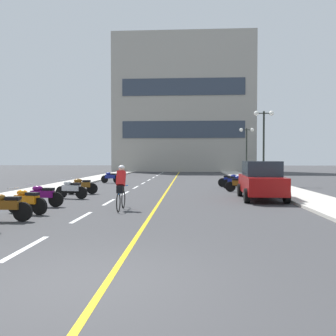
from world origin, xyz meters
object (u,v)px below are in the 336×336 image
motorcycle_9 (110,177)px  cyclist_rider (121,186)px  motorcycle_3 (42,195)px  motorcycle_2 (26,201)px  street_lamp_far (247,141)px  motorcycle_5 (82,186)px  motorcycle_7 (235,181)px  motorcycle_8 (231,180)px  street_lamp_mid (264,131)px  motorcycle_4 (71,189)px  motorcycle_6 (240,184)px  parked_car_near (261,180)px  motorcycle_1 (5,206)px

motorcycle_9 → cyclist_rider: bearing=-75.8°
motorcycle_3 → motorcycle_2: bearing=-83.6°
street_lamp_far → motorcycle_5: bearing=-124.3°
street_lamp_far → motorcycle_7: (-2.86, -13.21, -3.24)m
motorcycle_8 → motorcycle_9: 9.56m
motorcycle_8 → motorcycle_9: bearing=160.2°
street_lamp_mid → motorcycle_7: street_lamp_mid is taller
motorcycle_4 → motorcycle_9: bearing=92.4°
cyclist_rider → motorcycle_5: bearing=120.3°
motorcycle_3 → motorcycle_9: (-0.25, 13.51, 0.00)m
street_lamp_far → motorcycle_7: bearing=-102.2°
street_lamp_mid → motorcycle_6: (-2.51, -5.60, -3.52)m
street_lamp_far → motorcycle_2: 26.69m
motorcycle_2 → motorcycle_3: 1.83m
street_lamp_mid → motorcycle_9: 12.21m
motorcycle_3 → motorcycle_5: 4.98m
street_lamp_far → motorcycle_9: bearing=-144.5°
motorcycle_8 → motorcycle_4: bearing=-139.2°
street_lamp_mid → motorcycle_8: bearing=-140.3°
street_lamp_mid → motorcycle_5: street_lamp_mid is taller
cyclist_rider → motorcycle_2: bearing=-157.8°
street_lamp_mid → street_lamp_far: street_lamp_mid is taller
street_lamp_mid → motorcycle_3: street_lamp_mid is taller
parked_car_near → motorcycle_4: parked_car_near is taller
street_lamp_mid → cyclist_rider: (-8.09, -13.03, -3.10)m
street_lamp_mid → motorcycle_1: bearing=-125.5°
motorcycle_1 → motorcycle_8: size_ratio=1.00×
street_lamp_mid → motorcycle_9: size_ratio=3.23×
street_lamp_far → parked_car_near: street_lamp_far is taller
motorcycle_5 → motorcycle_7: same height
street_lamp_far → cyclist_rider: street_lamp_far is taller
motorcycle_6 → motorcycle_7: (-0.02, 1.96, 0.00)m
street_lamp_mid → motorcycle_4: bearing=-139.5°
street_lamp_far → motorcycle_7: 13.90m
motorcycle_1 → motorcycle_5: 8.21m
street_lamp_mid → motorcycle_6: 7.08m
motorcycle_4 → motorcycle_8: (8.55, 7.38, 0.00)m
motorcycle_5 → motorcycle_8: bearing=31.4°
street_lamp_far → motorcycle_1: size_ratio=2.87×
street_lamp_far → motorcycle_2: size_ratio=2.95×
street_lamp_mid → motorcycle_7: bearing=-124.9°
motorcycle_1 → motorcycle_6: (8.69, 10.11, 0.00)m
motorcycle_3 → motorcycle_7: 12.51m
motorcycle_2 → cyclist_rider: bearing=22.2°
motorcycle_2 → motorcycle_8: size_ratio=0.97×
street_lamp_mid → motorcycle_5: size_ratio=3.17×
motorcycle_3 → motorcycle_7: bearing=44.9°
parked_car_near → cyclist_rider: bearing=-148.9°
motorcycle_9 → motorcycle_8: bearing=-19.8°
motorcycle_2 → motorcycle_5: (-0.13, 6.79, 0.00)m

